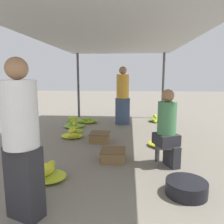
{
  "coord_description": "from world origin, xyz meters",
  "views": [
    {
      "loc": [
        0.32,
        -1.16,
        1.46
      ],
      "look_at": [
        0.0,
        2.92,
        0.78
      ],
      "focal_mm": 35.0,
      "sensor_mm": 36.0,
      "label": 1
    }
  ],
  "objects_px": {
    "banana_pile_left_3": "(87,121)",
    "basin_black": "(186,188)",
    "banana_pile_left_0": "(73,134)",
    "banana_pile_left_2": "(48,173)",
    "crate_near": "(100,137)",
    "shopper_walking_mid": "(123,95)",
    "banana_pile_right_1": "(165,132)",
    "banana_pile_right_0": "(156,120)",
    "banana_pile_left_1": "(74,124)",
    "crate_mid": "(113,155)",
    "vendor_foreground": "(21,138)",
    "banana_pile_right_2": "(163,143)",
    "stool": "(166,148)",
    "vendor_seated": "(168,127)"
  },
  "relations": [
    {
      "from": "banana_pile_left_3",
      "to": "basin_black",
      "type": "bearing_deg",
      "value": -63.13
    },
    {
      "from": "banana_pile_left_0",
      "to": "banana_pile_left_2",
      "type": "xyz_separation_m",
      "value": [
        0.18,
        -2.09,
        -0.01
      ]
    },
    {
      "from": "crate_near",
      "to": "shopper_walking_mid",
      "type": "height_order",
      "value": "shopper_walking_mid"
    },
    {
      "from": "banana_pile_right_1",
      "to": "banana_pile_right_0",
      "type": "bearing_deg",
      "value": 92.16
    },
    {
      "from": "banana_pile_left_1",
      "to": "crate_mid",
      "type": "relative_size",
      "value": 1.46
    },
    {
      "from": "vendor_foreground",
      "to": "shopper_walking_mid",
      "type": "height_order",
      "value": "shopper_walking_mid"
    },
    {
      "from": "banana_pile_left_1",
      "to": "crate_near",
      "type": "relative_size",
      "value": 1.4
    },
    {
      "from": "banana_pile_right_1",
      "to": "banana_pile_right_2",
      "type": "relative_size",
      "value": 0.7
    },
    {
      "from": "banana_pile_left_2",
      "to": "banana_pile_right_1",
      "type": "xyz_separation_m",
      "value": [
        2.06,
        2.53,
        -0.0
      ]
    },
    {
      "from": "crate_mid",
      "to": "banana_pile_right_1",
      "type": "bearing_deg",
      "value": 56.24
    },
    {
      "from": "vendor_foreground",
      "to": "basin_black",
      "type": "distance_m",
      "value": 2.02
    },
    {
      "from": "banana_pile_left_3",
      "to": "crate_mid",
      "type": "distance_m",
      "value": 3.11
    },
    {
      "from": "stool",
      "to": "banana_pile_left_0",
      "type": "relative_size",
      "value": 0.58
    },
    {
      "from": "banana_pile_left_0",
      "to": "crate_near",
      "type": "bearing_deg",
      "value": -20.39
    },
    {
      "from": "banana_pile_right_0",
      "to": "shopper_walking_mid",
      "type": "bearing_deg",
      "value": -157.72
    },
    {
      "from": "banana_pile_right_0",
      "to": "banana_pile_right_2",
      "type": "height_order",
      "value": "banana_pile_right_0"
    },
    {
      "from": "banana_pile_left_2",
      "to": "banana_pile_right_0",
      "type": "bearing_deg",
      "value": 63.8
    },
    {
      "from": "banana_pile_right_2",
      "to": "crate_mid",
      "type": "xyz_separation_m",
      "value": [
        -0.98,
        -0.89,
        0.04
      ]
    },
    {
      "from": "vendor_foreground",
      "to": "banana_pile_right_2",
      "type": "xyz_separation_m",
      "value": [
        1.78,
        2.51,
        -0.79
      ]
    },
    {
      "from": "banana_pile_left_0",
      "to": "banana_pile_right_1",
      "type": "xyz_separation_m",
      "value": [
        2.24,
        0.44,
        -0.01
      ]
    },
    {
      "from": "banana_pile_right_0",
      "to": "banana_pile_right_1",
      "type": "xyz_separation_m",
      "value": [
        0.06,
        -1.53,
        0.0
      ]
    },
    {
      "from": "crate_mid",
      "to": "banana_pile_right_2",
      "type": "bearing_deg",
      "value": 42.29
    },
    {
      "from": "crate_near",
      "to": "vendor_foreground",
      "type": "bearing_deg",
      "value": -98.74
    },
    {
      "from": "stool",
      "to": "crate_mid",
      "type": "distance_m",
      "value": 0.91
    },
    {
      "from": "stool",
      "to": "banana_pile_left_2",
      "type": "relative_size",
      "value": 0.6
    },
    {
      "from": "banana_pile_right_0",
      "to": "banana_pile_left_3",
      "type": "bearing_deg",
      "value": -170.46
    },
    {
      "from": "vendor_foreground",
      "to": "vendor_seated",
      "type": "distance_m",
      "value": 2.24
    },
    {
      "from": "vendor_seated",
      "to": "banana_pile_left_1",
      "type": "height_order",
      "value": "vendor_seated"
    },
    {
      "from": "basin_black",
      "to": "banana_pile_left_1",
      "type": "height_order",
      "value": "banana_pile_left_1"
    },
    {
      "from": "banana_pile_left_3",
      "to": "banana_pile_right_2",
      "type": "distance_m",
      "value": 2.87
    },
    {
      "from": "basin_black",
      "to": "banana_pile_left_1",
      "type": "bearing_deg",
      "value": 124.06
    },
    {
      "from": "banana_pile_left_0",
      "to": "stool",
      "type": "bearing_deg",
      "value": -37.21
    },
    {
      "from": "banana_pile_left_2",
      "to": "banana_pile_right_0",
      "type": "xyz_separation_m",
      "value": [
        2.0,
        4.06,
        -0.0
      ]
    },
    {
      "from": "vendor_seated",
      "to": "shopper_walking_mid",
      "type": "distance_m",
      "value": 3.13
    },
    {
      "from": "banana_pile_right_1",
      "to": "crate_mid",
      "type": "height_order",
      "value": "banana_pile_right_1"
    },
    {
      "from": "basin_black",
      "to": "banana_pile_left_2",
      "type": "bearing_deg",
      "value": 171.49
    },
    {
      "from": "vendor_foreground",
      "to": "banana_pile_left_0",
      "type": "relative_size",
      "value": 2.7
    },
    {
      "from": "stool",
      "to": "vendor_seated",
      "type": "xyz_separation_m",
      "value": [
        0.02,
        -0.01,
        0.35
      ]
    },
    {
      "from": "vendor_seated",
      "to": "banana_pile_right_2",
      "type": "distance_m",
      "value": 1.2
    },
    {
      "from": "vendor_foreground",
      "to": "banana_pile_left_1",
      "type": "xyz_separation_m",
      "value": [
        -0.51,
        3.95,
        -0.75
      ]
    },
    {
      "from": "stool",
      "to": "banana_pile_left_1",
      "type": "relative_size",
      "value": 0.57
    },
    {
      "from": "banana_pile_left_3",
      "to": "banana_pile_right_0",
      "type": "distance_m",
      "value": 2.18
    },
    {
      "from": "shopper_walking_mid",
      "to": "banana_pile_left_2",
      "type": "bearing_deg",
      "value": -104.63
    },
    {
      "from": "vendor_foreground",
      "to": "basin_black",
      "type": "relative_size",
      "value": 3.21
    },
    {
      "from": "banana_pile_left_3",
      "to": "crate_near",
      "type": "xyz_separation_m",
      "value": [
        0.65,
        -1.86,
        0.03
      ]
    },
    {
      "from": "banana_pile_left_2",
      "to": "banana_pile_left_3",
      "type": "xyz_separation_m",
      "value": [
        -0.15,
        3.7,
        -0.01
      ]
    },
    {
      "from": "crate_near",
      "to": "banana_pile_right_2",
      "type": "bearing_deg",
      "value": -7.42
    },
    {
      "from": "crate_near",
      "to": "banana_pile_right_0",
      "type": "bearing_deg",
      "value": 55.99
    },
    {
      "from": "vendor_foreground",
      "to": "shopper_walking_mid",
      "type": "distance_m",
      "value": 4.57
    },
    {
      "from": "basin_black",
      "to": "banana_pile_right_2",
      "type": "xyz_separation_m",
      "value": [
        -0.0,
        1.94,
        -0.03
      ]
    }
  ]
}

